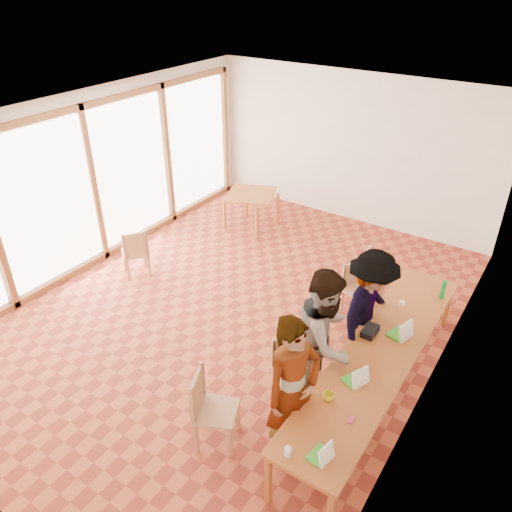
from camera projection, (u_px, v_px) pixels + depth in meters
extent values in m
plane|color=#AB4729|center=(235.00, 310.00, 7.85)|extent=(8.00, 8.00, 0.00)
cube|color=white|center=(351.00, 149.00, 9.93)|extent=(6.00, 0.10, 3.00)
cube|color=white|center=(447.00, 293.00, 5.65)|extent=(0.10, 8.00, 3.00)
cube|color=white|center=(92.00, 181.00, 8.49)|extent=(0.10, 8.00, 3.00)
cube|color=white|center=(230.00, 118.00, 6.30)|extent=(6.00, 8.00, 0.04)
cube|color=#AB5B26|center=(380.00, 352.00, 5.94)|extent=(0.80, 4.00, 0.05)
cube|color=#AB5B26|center=(268.00, 479.00, 4.91)|extent=(0.06, 0.06, 0.70)
cube|color=#AB5B26|center=(403.00, 291.00, 7.68)|extent=(0.06, 0.06, 0.70)
cube|color=#AB5B26|center=(448.00, 306.00, 7.35)|extent=(0.06, 0.06, 0.70)
cube|color=#AB5B26|center=(251.00, 195.00, 9.91)|extent=(0.90, 0.90, 0.05)
cube|color=#AB5B26|center=(224.00, 214.00, 10.01)|extent=(0.05, 0.05, 0.70)
cube|color=#AB5B26|center=(246.00, 201.00, 10.57)|extent=(0.05, 0.05, 0.70)
cube|color=#AB5B26|center=(257.00, 224.00, 9.64)|extent=(0.05, 0.05, 0.70)
cube|color=#AB5B26|center=(278.00, 209.00, 10.19)|extent=(0.05, 0.05, 0.70)
cube|color=tan|center=(217.00, 412.00, 5.50)|extent=(0.59, 0.59, 0.04)
cube|color=tan|center=(197.00, 392.00, 5.40)|extent=(0.22, 0.43, 0.47)
cube|color=tan|center=(292.00, 370.00, 6.15)|extent=(0.51, 0.51, 0.04)
cube|color=tan|center=(285.00, 349.00, 6.16)|extent=(0.19, 0.36, 0.40)
cube|color=tan|center=(358.00, 291.00, 7.61)|extent=(0.50, 0.50, 0.04)
cube|color=tan|center=(352.00, 274.00, 7.62)|extent=(0.17, 0.37, 0.40)
cube|color=tan|center=(376.00, 276.00, 7.92)|extent=(0.43, 0.43, 0.04)
cube|color=tan|center=(367.00, 260.00, 7.89)|extent=(0.06, 0.41, 0.43)
cube|color=tan|center=(135.00, 252.00, 8.56)|extent=(0.58, 0.58, 0.04)
cube|color=tan|center=(135.00, 245.00, 8.29)|extent=(0.26, 0.37, 0.43)
imported|color=gray|center=(293.00, 391.00, 5.16)|extent=(0.66, 0.78, 1.82)
imported|color=gray|center=(325.00, 340.00, 5.81)|extent=(0.77, 0.96, 1.88)
imported|color=gray|center=(369.00, 312.00, 6.37)|extent=(0.67, 1.14, 1.75)
cube|color=green|center=(319.00, 455.00, 4.66)|extent=(0.20, 0.25, 0.02)
cube|color=white|center=(326.00, 454.00, 4.57)|extent=(0.10, 0.21, 0.19)
cube|color=green|center=(354.00, 379.00, 5.51)|extent=(0.26, 0.30, 0.03)
cube|color=white|center=(361.00, 378.00, 5.40)|extent=(0.16, 0.24, 0.21)
cube|color=green|center=(399.00, 334.00, 6.17)|extent=(0.26, 0.32, 0.03)
cube|color=white|center=(406.00, 331.00, 6.06)|extent=(0.15, 0.26, 0.23)
imported|color=yellow|center=(328.00, 396.00, 5.24)|extent=(0.13, 0.13, 0.09)
cylinder|color=#106C26|center=(443.00, 290.00, 6.77)|extent=(0.07, 0.07, 0.28)
cylinder|color=silver|center=(288.00, 452.00, 4.65)|extent=(0.07, 0.07, 0.09)
cylinder|color=white|center=(402.00, 303.00, 6.69)|extent=(0.08, 0.08, 0.06)
cube|color=#BF3157|center=(351.00, 420.00, 5.03)|extent=(0.05, 0.10, 0.01)
cube|color=black|center=(370.00, 331.00, 6.16)|extent=(0.16, 0.26, 0.09)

